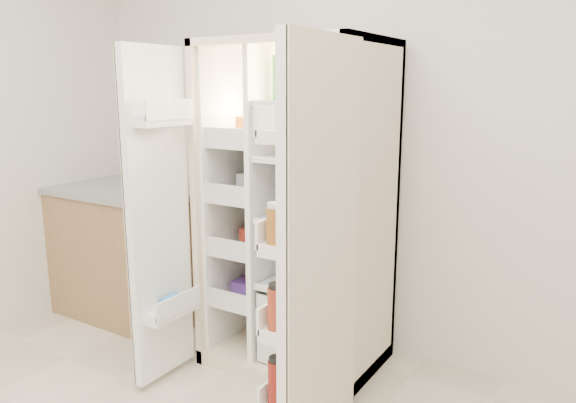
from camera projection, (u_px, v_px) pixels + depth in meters
The scene contains 5 objects.
wall_back at pixel (361, 124), 3.14m from camera, with size 4.00×0.02×2.70m, color silver.
refrigerator at pixel (304, 234), 3.07m from camera, with size 0.92×0.70×1.80m.
freezer_door at pixel (159, 219), 2.81m from camera, with size 0.15×0.40×1.72m.
fridge_door at pixel (316, 260), 2.23m from camera, with size 0.17×0.58×1.72m.
kitchen_counter at pixel (123, 250), 3.79m from camera, with size 1.23×0.66×0.89m.
Camera 1 is at (1.33, -0.91, 1.56)m, focal length 34.00 mm.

